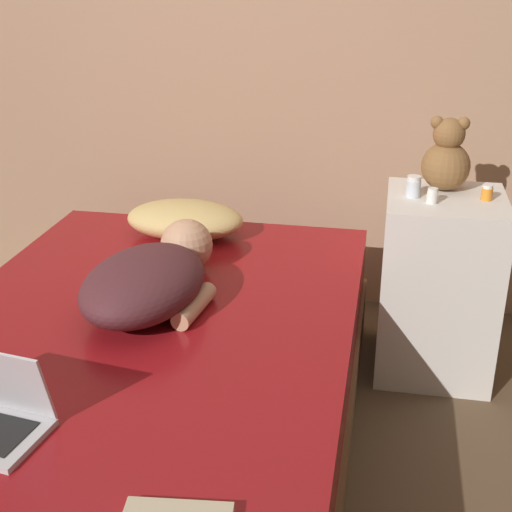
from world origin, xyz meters
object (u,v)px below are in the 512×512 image
person_lying (152,277)px  bottle_white (432,196)px  bottle_orange (487,193)px  teddy_bear (446,158)px  bottle_clear (413,187)px  pillow (185,219)px

person_lying → bottle_white: (0.89, 0.48, 0.18)m
bottle_orange → bottle_white: bearing=-159.5°
teddy_bear → bottle_clear: (-0.11, -0.11, -0.08)m
person_lying → bottle_clear: bearing=40.8°
teddy_bear → bottle_orange: teddy_bear is taller
bottle_clear → bottle_white: 0.09m
pillow → bottle_clear: size_ratio=6.09×
pillow → bottle_clear: bottle_clear is taller
pillow → bottle_orange: size_ratio=8.33×
person_lying → bottle_clear: size_ratio=9.21×
person_lying → bottle_orange: bearing=34.5°
person_lying → bottle_white: 1.03m
pillow → bottle_white: size_ratio=8.65×
bottle_clear → person_lying: bearing=-146.5°
bottle_clear → bottle_white: (0.07, -0.06, -0.01)m
pillow → teddy_bear: (1.00, 0.05, 0.29)m
person_lying → bottle_orange: (1.08, 0.56, 0.18)m
person_lying → bottle_white: bearing=35.9°
bottle_clear → bottle_white: size_ratio=1.42×
teddy_bear → bottle_white: bearing=-105.8°
person_lying → teddy_bear: teddy_bear is taller
pillow → bottle_orange: bottle_orange is taller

